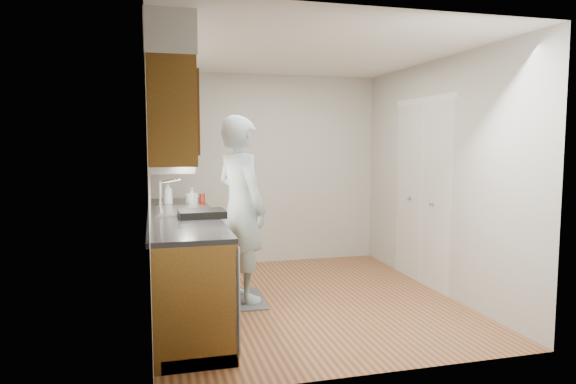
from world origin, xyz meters
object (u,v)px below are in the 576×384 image
at_px(soap_bottle_b, 192,196).
at_px(soda_can, 202,199).
at_px(person, 241,196).
at_px(steel_can, 188,200).
at_px(dish_rack, 202,214).
at_px(soap_bottle_a, 168,193).

height_order(soap_bottle_b, soda_can, soap_bottle_b).
distance_m(person, steel_can, 0.71).
relative_size(soda_can, steel_can, 1.11).
distance_m(person, soap_bottle_b, 0.67).
bearing_deg(soda_can, soap_bottle_b, -159.31).
xyz_separation_m(soap_bottle_b, dish_rack, (0.02, -0.93, -0.06)).
bearing_deg(dish_rack, steel_can, 92.51).
height_order(soda_can, dish_rack, soda_can).
bearing_deg(person, soap_bottle_a, 29.09).
bearing_deg(soap_bottle_a, steel_can, -3.41).
relative_size(person, soap_bottle_a, 8.14).
distance_m(soda_can, steel_can, 0.16).
bearing_deg(dish_rack, soda_can, 83.14).
height_order(steel_can, dish_rack, steel_can).
xyz_separation_m(person, dish_rack, (-0.43, -0.43, -0.10)).
height_order(soap_bottle_a, dish_rack, soap_bottle_a).
distance_m(soda_can, dish_rack, 0.98).
xyz_separation_m(person, soda_can, (-0.34, 0.54, -0.07)).
bearing_deg(dish_rack, person, 43.91).
bearing_deg(steel_can, person, -45.39).
relative_size(soap_bottle_a, dish_rack, 0.63).
relative_size(soap_bottle_a, soap_bottle_b, 1.37).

